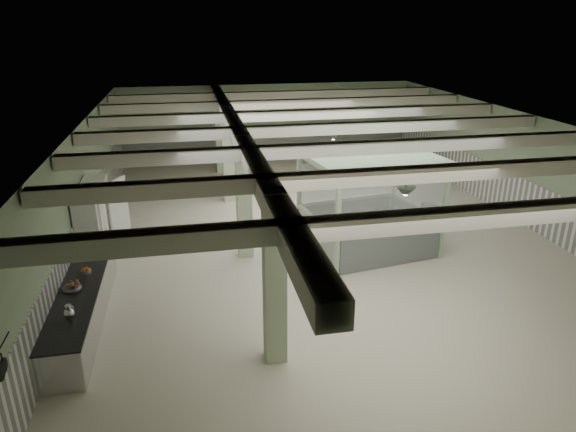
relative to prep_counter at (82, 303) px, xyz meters
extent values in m
plane|color=silver|center=(6.54, 3.77, -0.46)|extent=(20.00, 20.00, 0.00)
cube|color=silver|center=(6.54, 3.77, 3.14)|extent=(14.00, 20.00, 0.02)
cube|color=#99B18D|center=(6.54, 13.77, 1.34)|extent=(14.00, 0.02, 3.60)
cube|color=#99B18D|center=(6.54, -6.23, 1.34)|extent=(14.00, 0.02, 3.60)
cube|color=#99B18D|center=(-0.46, 3.77, 1.34)|extent=(0.02, 20.00, 3.60)
cube|color=#99B18D|center=(13.54, 3.77, 1.34)|extent=(0.02, 20.00, 3.60)
cube|color=white|center=(-0.43, 3.77, 0.29)|extent=(0.05, 19.90, 1.50)
cube|color=white|center=(13.52, 3.77, 0.29)|extent=(0.05, 19.90, 1.50)
cube|color=white|center=(6.54, 13.75, 0.29)|extent=(13.90, 0.05, 1.50)
cube|color=beige|center=(4.04, 3.77, 2.92)|extent=(0.45, 19.90, 0.40)
cube|color=beige|center=(6.54, -3.73, 2.96)|extent=(13.90, 0.35, 0.32)
cube|color=beige|center=(6.54, -1.23, 2.96)|extent=(13.90, 0.35, 0.32)
cube|color=beige|center=(6.54, 1.27, 2.96)|extent=(13.90, 0.35, 0.32)
cube|color=beige|center=(6.54, 3.77, 2.96)|extent=(13.90, 0.35, 0.32)
cube|color=beige|center=(6.54, 6.27, 2.96)|extent=(13.90, 0.35, 0.32)
cube|color=beige|center=(6.54, 8.77, 2.96)|extent=(13.90, 0.35, 0.32)
cube|color=beige|center=(6.54, 11.27, 2.96)|extent=(13.90, 0.35, 0.32)
cube|color=#B6CDA5|center=(4.04, -2.23, 1.34)|extent=(0.42, 0.42, 3.60)
cube|color=#B6CDA5|center=(4.04, 2.77, 1.34)|extent=(0.42, 0.42, 3.60)
cube|color=#B6CDA5|center=(4.04, 7.77, 1.34)|extent=(0.42, 0.42, 3.60)
cube|color=#B6CDA5|center=(4.04, 11.77, 1.34)|extent=(0.42, 0.42, 3.60)
cone|color=#2B3629|center=(7.04, -1.23, 2.59)|extent=(0.44, 0.44, 0.22)
cone|color=#2B3629|center=(7.04, 4.27, 2.59)|extent=(0.44, 0.44, 0.22)
cone|color=#2B3629|center=(7.04, 9.27, 2.59)|extent=(0.44, 0.44, 0.22)
cube|color=silver|center=(0.00, 0.00, -0.02)|extent=(0.86, 5.12, 0.88)
cube|color=black|center=(0.00, 0.00, 0.43)|extent=(0.90, 5.16, 0.04)
cylinder|color=#B2B2B7|center=(0.06, 0.60, 0.48)|extent=(0.26, 0.26, 0.08)
cylinder|color=black|center=(-0.34, -3.94, 1.17)|extent=(0.04, 0.29, 0.29)
cylinder|color=black|center=(-0.34, -3.80, 1.17)|extent=(0.03, 0.24, 0.24)
cube|color=white|center=(-0.11, 3.26, 0.66)|extent=(0.61, 2.45, 2.25)
cube|color=white|center=(0.23, 2.70, 0.66)|extent=(0.06, 0.92, 2.15)
cube|color=white|center=(0.35, 3.92, 0.66)|extent=(0.46, 0.85, 2.15)
cube|color=silver|center=(0.27, 2.70, 0.66)|extent=(0.02, 0.05, 0.30)
cube|color=silver|center=(0.27, 3.82, 0.66)|extent=(0.02, 0.05, 0.30)
cube|color=#9BBB96|center=(6.26, 0.97, 0.91)|extent=(0.14, 0.14, 2.75)
cube|color=#9BBB96|center=(5.84, 3.68, 0.91)|extent=(0.14, 0.14, 2.75)
cube|color=#9BBB96|center=(9.52, 1.47, 0.91)|extent=(0.14, 0.14, 2.75)
cube|color=#9BBB96|center=(9.10, 4.19, 0.91)|extent=(0.14, 0.14, 2.75)
cube|color=#9BBB96|center=(7.68, 2.58, 2.35)|extent=(3.97, 3.51, 0.12)
cube|color=silver|center=(7.89, 1.22, 0.09)|extent=(3.07, 0.54, 1.05)
cube|color=silver|center=(7.89, 1.22, 1.32)|extent=(3.07, 0.54, 1.22)
cube|color=silver|center=(7.47, 3.94, 0.09)|extent=(3.07, 0.54, 1.05)
cube|color=silver|center=(7.47, 3.94, 1.32)|extent=(3.07, 0.54, 1.22)
cube|color=silver|center=(6.05, 2.33, 0.09)|extent=(0.45, 2.53, 1.05)
cube|color=silver|center=(6.05, 2.33, 1.32)|extent=(0.45, 2.53, 1.22)
cube|color=silver|center=(9.31, 2.83, 0.09)|extent=(0.45, 2.53, 1.05)
cube|color=silver|center=(9.31, 2.83, 1.32)|extent=(0.45, 2.53, 1.22)
cube|color=#626352|center=(9.69, 2.63, 0.15)|extent=(0.46, 0.61, 1.22)
camera|label=1|loc=(2.57, -10.85, 5.99)|focal=32.00mm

